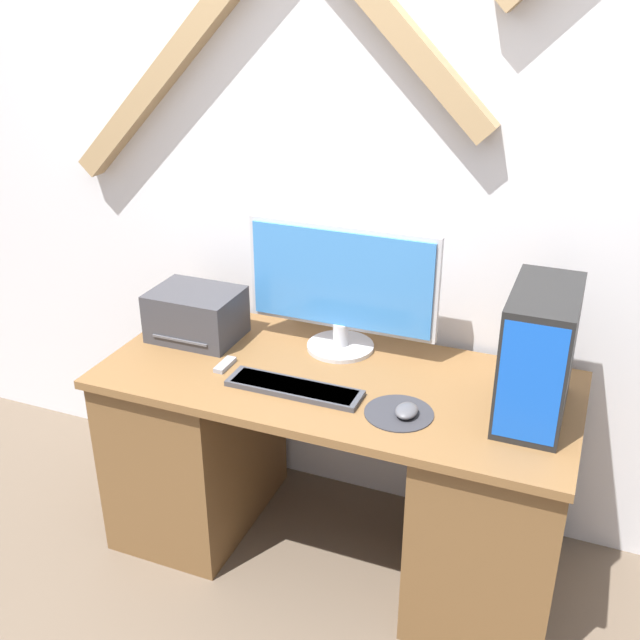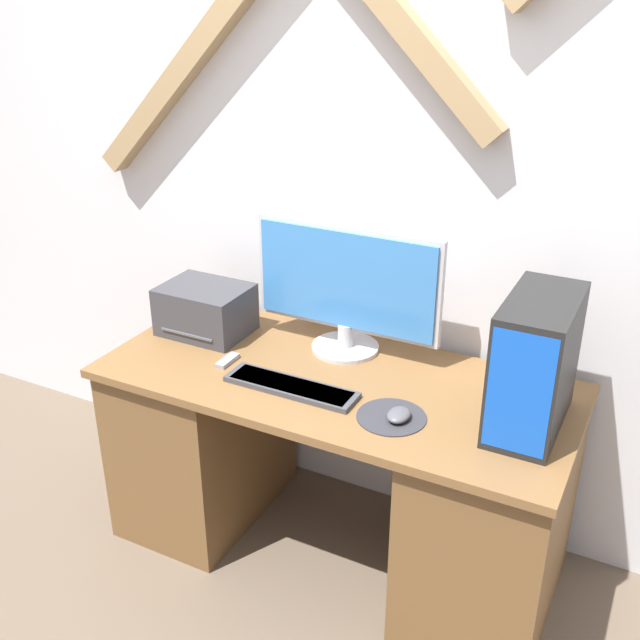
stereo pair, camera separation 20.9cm
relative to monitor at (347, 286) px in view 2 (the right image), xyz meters
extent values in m
plane|color=brown|center=(0.06, -0.56, -0.99)|extent=(12.00, 12.00, 0.00)
cube|color=silver|center=(0.06, 0.21, 0.36)|extent=(6.40, 0.05, 2.70)
cube|color=#9E7F56|center=(0.06, 0.14, 0.90)|extent=(0.80, 0.08, 0.80)
cube|color=#9E7F56|center=(-0.67, 0.14, 0.74)|extent=(0.97, 0.08, 0.97)
cube|color=brown|center=(0.06, -0.20, -0.26)|extent=(1.61, 0.71, 0.03)
cube|color=brown|center=(-0.51, -0.20, -0.63)|extent=(0.45, 0.65, 0.71)
cube|color=brown|center=(0.63, -0.20, -0.63)|extent=(0.45, 0.65, 0.71)
cylinder|color=#B7B7BC|center=(0.00, 0.00, -0.24)|extent=(0.24, 0.24, 0.02)
cylinder|color=#B7B7BC|center=(0.00, 0.00, -0.19)|extent=(0.06, 0.06, 0.08)
cube|color=#B7B7BC|center=(0.00, 0.01, 0.03)|extent=(0.69, 0.03, 0.38)
cube|color=#387AC6|center=(0.00, -0.01, 0.03)|extent=(0.66, 0.01, 0.35)
cube|color=#3D3D42|center=(-0.04, -0.34, -0.24)|extent=(0.45, 0.12, 0.02)
cube|color=#5B5B60|center=(-0.04, -0.34, -0.23)|extent=(0.42, 0.10, 0.01)
cylinder|color=#2D2D33|center=(0.32, -0.35, -0.24)|extent=(0.22, 0.22, 0.00)
ellipsoid|color=#4C4C51|center=(0.35, -0.35, -0.23)|extent=(0.07, 0.09, 0.03)
cube|color=black|center=(0.70, -0.19, -0.04)|extent=(0.19, 0.39, 0.41)
cube|color=blue|center=(0.70, -0.38, -0.04)|extent=(0.17, 0.01, 0.37)
cube|color=#38383D|center=(-0.53, -0.11, -0.16)|extent=(0.32, 0.24, 0.18)
cube|color=#515156|center=(-0.53, -0.18, -0.21)|extent=(0.22, 0.11, 0.01)
cube|color=gray|center=(-0.32, -0.28, -0.24)|extent=(0.04, 0.10, 0.02)
camera|label=1|loc=(0.83, -2.27, 1.00)|focal=42.00mm
camera|label=2|loc=(1.02, -2.18, 1.00)|focal=42.00mm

